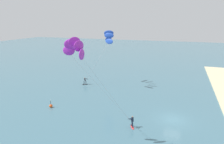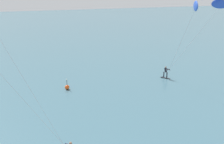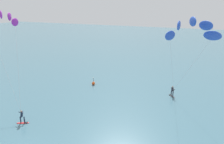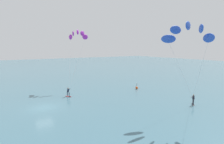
{
  "view_description": "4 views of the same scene",
  "coord_description": "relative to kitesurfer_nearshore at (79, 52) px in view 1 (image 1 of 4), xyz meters",
  "views": [
    {
      "loc": [
        -29.42,
        -0.58,
        14.49
      ],
      "look_at": [
        0.98,
        10.02,
        6.27
      ],
      "focal_mm": 32.89,
      "sensor_mm": 36.0,
      "label": 1
    },
    {
      "loc": [
        -6.55,
        -12.5,
        12.65
      ],
      "look_at": [
        1.17,
        12.52,
        4.18
      ],
      "focal_mm": 45.27,
      "sensor_mm": 36.0,
      "label": 2
    },
    {
      "loc": [
        14.46,
        -11.71,
        13.7
      ],
      "look_at": [
        4.83,
        11.32,
        5.75
      ],
      "focal_mm": 34.79,
      "sensor_mm": 36.0,
      "label": 3
    },
    {
      "loc": [
        28.56,
        -6.12,
        9.05
      ],
      "look_at": [
        0.76,
        11.61,
        4.66
      ],
      "focal_mm": 30.3,
      "sensor_mm": 36.0,
      "label": 4
    }
  ],
  "objects": [
    {
      "name": "ground_plane",
      "position": [
        10.35,
        -9.81,
        -11.15
      ],
      "size": [
        240.0,
        240.0,
        0.0
      ],
      "primitive_type": "plane",
      "color": "#426B7A"
    },
    {
      "name": "kitesurfer_nearshore",
      "position": [
        0.0,
        0.0,
        0.0
      ],
      "size": [
        8.92,
        7.31,
        12.8
      ],
      "color": "red",
      "rests_on": "ground"
    },
    {
      "name": "kitesurfer_mid_water",
      "position": [
        23.49,
        5.39,
        -0.6
      ],
      "size": [
        6.12,
        7.76,
        12.26
      ],
      "color": "#333338",
      "rests_on": "ground"
    },
    {
      "name": "marker_buoy",
      "position": [
        8.05,
        10.09,
        -10.85
      ],
      "size": [
        0.56,
        0.56,
        1.38
      ],
      "color": "#EA5119",
      "rests_on": "ground"
    }
  ]
}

